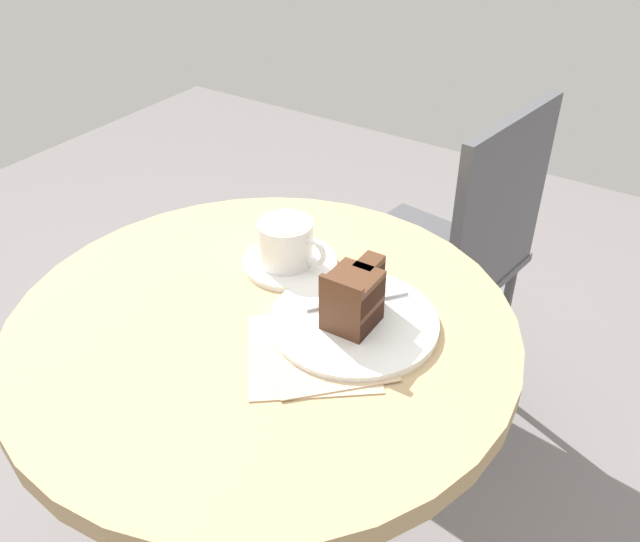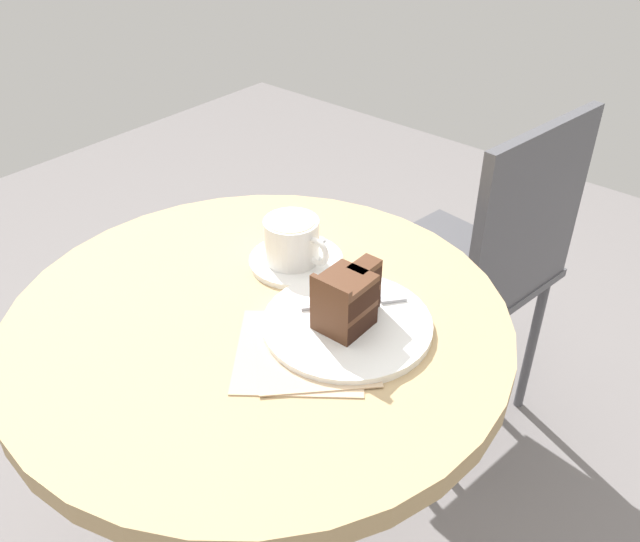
{
  "view_description": "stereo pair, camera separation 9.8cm",
  "coord_description": "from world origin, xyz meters",
  "px_view_note": "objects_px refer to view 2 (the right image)",
  "views": [
    {
      "loc": [
        0.48,
        -0.58,
        1.33
      ],
      "look_at": [
        0.03,
        0.1,
        0.77
      ],
      "focal_mm": 38.0,
      "sensor_mm": 36.0,
      "label": 1
    },
    {
      "loc": [
        0.56,
        -0.52,
        1.33
      ],
      "look_at": [
        0.03,
        0.1,
        0.77
      ],
      "focal_mm": 38.0,
      "sensor_mm": 36.0,
      "label": 2
    }
  ],
  "objects_px": {
    "fork": "(366,300)",
    "cake_plate": "(347,324)",
    "cake_slice": "(347,300)",
    "saucer": "(296,260)",
    "coffee_cup": "(292,240)",
    "teaspoon": "(305,241)",
    "napkin": "(307,351)",
    "cafe_chair": "(483,259)"
  },
  "relations": [
    {
      "from": "fork",
      "to": "cake_plate",
      "type": "bearing_deg",
      "value": -134.64
    },
    {
      "from": "cake_plate",
      "to": "cake_slice",
      "type": "xyz_separation_m",
      "value": [
        0.0,
        -0.0,
        0.05
      ]
    },
    {
      "from": "saucer",
      "to": "cake_plate",
      "type": "distance_m",
      "value": 0.18
    },
    {
      "from": "saucer",
      "to": "cake_plate",
      "type": "height_order",
      "value": "cake_plate"
    },
    {
      "from": "saucer",
      "to": "coffee_cup",
      "type": "height_order",
      "value": "coffee_cup"
    },
    {
      "from": "coffee_cup",
      "to": "teaspoon",
      "type": "height_order",
      "value": "coffee_cup"
    },
    {
      "from": "napkin",
      "to": "cafe_chair",
      "type": "height_order",
      "value": "cafe_chair"
    },
    {
      "from": "teaspoon",
      "to": "cafe_chair",
      "type": "xyz_separation_m",
      "value": [
        0.1,
        0.48,
        -0.24
      ]
    },
    {
      "from": "fork",
      "to": "teaspoon",
      "type": "bearing_deg",
      "value": 107.09
    },
    {
      "from": "saucer",
      "to": "fork",
      "type": "distance_m",
      "value": 0.16
    },
    {
      "from": "saucer",
      "to": "coffee_cup",
      "type": "relative_size",
      "value": 1.28
    },
    {
      "from": "teaspoon",
      "to": "napkin",
      "type": "xyz_separation_m",
      "value": [
        0.18,
        -0.19,
        -0.01
      ]
    },
    {
      "from": "cake_plate",
      "to": "cake_slice",
      "type": "height_order",
      "value": "cake_slice"
    },
    {
      "from": "cake_slice",
      "to": "cafe_chair",
      "type": "relative_size",
      "value": 0.12
    },
    {
      "from": "teaspoon",
      "to": "cafe_chair",
      "type": "height_order",
      "value": "cafe_chair"
    },
    {
      "from": "cake_plate",
      "to": "fork",
      "type": "bearing_deg",
      "value": 97.41
    },
    {
      "from": "cake_plate",
      "to": "fork",
      "type": "height_order",
      "value": "fork"
    },
    {
      "from": "teaspoon",
      "to": "cake_plate",
      "type": "height_order",
      "value": "teaspoon"
    },
    {
      "from": "coffee_cup",
      "to": "teaspoon",
      "type": "relative_size",
      "value": 1.55
    },
    {
      "from": "cake_plate",
      "to": "cafe_chair",
      "type": "bearing_deg",
      "value": 98.36
    },
    {
      "from": "saucer",
      "to": "cake_slice",
      "type": "relative_size",
      "value": 1.47
    },
    {
      "from": "cake_slice",
      "to": "napkin",
      "type": "distance_m",
      "value": 0.09
    },
    {
      "from": "cafe_chair",
      "to": "cake_plate",
      "type": "bearing_deg",
      "value": 15.83
    },
    {
      "from": "fork",
      "to": "napkin",
      "type": "distance_m",
      "value": 0.13
    },
    {
      "from": "saucer",
      "to": "napkin",
      "type": "height_order",
      "value": "saucer"
    },
    {
      "from": "saucer",
      "to": "napkin",
      "type": "distance_m",
      "value": 0.21
    },
    {
      "from": "teaspoon",
      "to": "fork",
      "type": "bearing_deg",
      "value": -70.78
    },
    {
      "from": "coffee_cup",
      "to": "fork",
      "type": "bearing_deg",
      "value": -5.89
    },
    {
      "from": "cake_plate",
      "to": "napkin",
      "type": "distance_m",
      "value": 0.07
    },
    {
      "from": "fork",
      "to": "napkin",
      "type": "xyz_separation_m",
      "value": [
        -0.0,
        -0.13,
        -0.01
      ]
    },
    {
      "from": "napkin",
      "to": "fork",
      "type": "bearing_deg",
      "value": 88.97
    },
    {
      "from": "cake_plate",
      "to": "cake_slice",
      "type": "bearing_deg",
      "value": -65.44
    },
    {
      "from": "coffee_cup",
      "to": "napkin",
      "type": "xyz_separation_m",
      "value": [
        0.15,
        -0.14,
        -0.04
      ]
    },
    {
      "from": "saucer",
      "to": "cake_slice",
      "type": "bearing_deg",
      "value": -25.52
    },
    {
      "from": "coffee_cup",
      "to": "napkin",
      "type": "bearing_deg",
      "value": -42.65
    },
    {
      "from": "coffee_cup",
      "to": "cafe_chair",
      "type": "bearing_deg",
      "value": 81.98
    },
    {
      "from": "fork",
      "to": "saucer",
      "type": "bearing_deg",
      "value": 119.81
    },
    {
      "from": "cake_slice",
      "to": "cafe_chair",
      "type": "height_order",
      "value": "cafe_chair"
    },
    {
      "from": "saucer",
      "to": "cake_slice",
      "type": "height_order",
      "value": "cake_slice"
    },
    {
      "from": "saucer",
      "to": "cafe_chair",
      "type": "relative_size",
      "value": 0.18
    },
    {
      "from": "fork",
      "to": "napkin",
      "type": "relative_size",
      "value": 0.53
    },
    {
      "from": "coffee_cup",
      "to": "cake_plate",
      "type": "bearing_deg",
      "value": -22.69
    }
  ]
}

